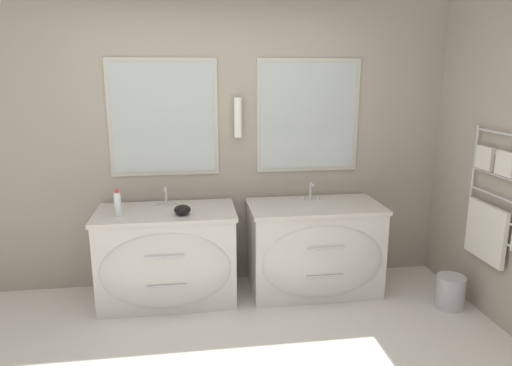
{
  "coord_description": "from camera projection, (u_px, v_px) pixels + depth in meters",
  "views": [
    {
      "loc": [
        -0.18,
        -2.46,
        1.92
      ],
      "look_at": [
        0.33,
        1.13,
        1.05
      ],
      "focal_mm": 32.0,
      "sensor_mm": 36.0,
      "label": 1
    }
  ],
  "objects": [
    {
      "name": "faucet_left",
      "position": [
        166.0,
        197.0,
        3.96
      ],
      "size": [
        0.17,
        0.11,
        0.16
      ],
      "color": "silver",
      "rests_on": "vanity_left"
    },
    {
      "name": "toiletry_bottle",
      "position": [
        118.0,
        204.0,
        3.65
      ],
      "size": [
        0.06,
        0.06,
        0.22
      ],
      "color": "silver",
      "rests_on": "vanity_left"
    },
    {
      "name": "waste_bin",
      "position": [
        450.0,
        291.0,
        3.82
      ],
      "size": [
        0.24,
        0.24,
        0.28
      ],
      "color": "#B7B7BC",
      "rests_on": "ground_plane"
    },
    {
      "name": "vanity_left",
      "position": [
        167.0,
        257.0,
        3.88
      ],
      "size": [
        1.17,
        0.69,
        0.8
      ],
      "color": "silver",
      "rests_on": "ground_plane"
    },
    {
      "name": "amenity_bowl",
      "position": [
        182.0,
        210.0,
        3.71
      ],
      "size": [
        0.14,
        0.14,
        0.08
      ],
      "color": "black",
      "rests_on": "vanity_left"
    },
    {
      "name": "wall_right",
      "position": [
        499.0,
        157.0,
        3.53
      ],
      "size": [
        0.13,
        3.42,
        2.6
      ],
      "color": "#9E9384",
      "rests_on": "ground_plane"
    },
    {
      "name": "vanity_right",
      "position": [
        315.0,
        249.0,
        4.06
      ],
      "size": [
        1.17,
        0.69,
        0.8
      ],
      "color": "silver",
      "rests_on": "ground_plane"
    },
    {
      "name": "faucet_right",
      "position": [
        311.0,
        192.0,
        4.13
      ],
      "size": [
        0.17,
        0.11,
        0.16
      ],
      "color": "silver",
      "rests_on": "vanity_right"
    },
    {
      "name": "wall_back",
      "position": [
        213.0,
        143.0,
        4.11
      ],
      "size": [
        5.9,
        0.15,
        2.6
      ],
      "color": "#9E9384",
      "rests_on": "ground_plane"
    }
  ]
}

